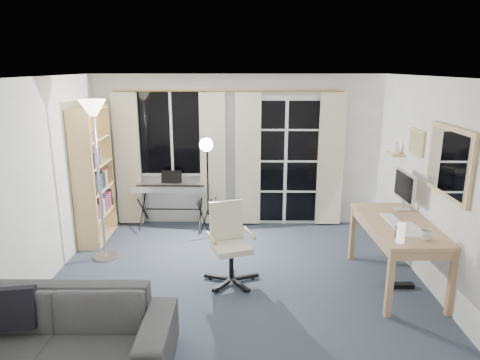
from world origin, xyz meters
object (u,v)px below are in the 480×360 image
torchiere_lamp (95,133)px  office_chair (228,235)px  monitor (405,187)px  sofa (45,323)px  mug (426,234)px  keyboard_piano (171,189)px  studio_light (207,156)px  bookshelf (91,179)px  desk (398,230)px

torchiere_lamp → office_chair: torchiere_lamp is taller
office_chair → monitor: (2.17, 0.35, 0.50)m
monitor → sofa: 4.19m
monitor → mug: bearing=-97.8°
office_chair → mug: size_ratio=7.60×
keyboard_piano → studio_light: bearing=-32.7°
bookshelf → mug: 4.49m
keyboard_piano → sofa: bearing=-99.0°
office_chair → bookshelf: bearing=130.1°
office_chair → mug: office_chair is taller
desk → monitor: monitor is taller
mug → keyboard_piano: bearing=143.3°
bookshelf → torchiere_lamp: torchiere_lamp is taller
monitor → studio_light: bearing=158.1°
torchiere_lamp → sofa: size_ratio=0.99×
desk → office_chair: bearing=174.9°
torchiere_lamp → sofa: 2.51m
keyboard_piano → office_chair: (0.96, -1.65, -0.09)m
bookshelf → studio_light: bookshelf is taller
bookshelf → mug: bookshelf is taller
torchiere_lamp → office_chair: (1.69, -0.55, -1.13)m
keyboard_piano → desk: 3.42m
torchiere_lamp → mug: bearing=-17.1°
keyboard_piano → bookshelf: bearing=-157.3°
keyboard_piano → studio_light: 0.95m
office_chair → sofa: office_chair is taller
torchiere_lamp → sofa: bearing=-84.7°
office_chair → torchiere_lamp: bearing=142.8°
studio_light → desk: bearing=-30.1°
bookshelf → torchiere_lamp: bearing=-63.4°
studio_light → sofa: bearing=-111.5°
keyboard_piano → sofa: (-0.53, -3.25, -0.24)m
bookshelf → studio_light: size_ratio=1.24×
torchiere_lamp → monitor: size_ratio=3.79×
keyboard_piano → mug: keyboard_piano is taller
keyboard_piano → studio_light: (0.61, -0.40, 0.61)m
bookshelf → mug: bearing=-25.0°
torchiere_lamp → studio_light: 1.57m
torchiere_lamp → keyboard_piano: size_ratio=1.77×
bookshelf → sofa: bearing=-80.2°
torchiere_lamp → monitor: 3.91m
monitor → bookshelf: bearing=166.3°
sofa → desk: bearing=22.9°
bookshelf → keyboard_piano: 1.19m
sofa → bookshelf: bearing=100.6°
keyboard_piano → office_chair: bearing=-59.5°
keyboard_piano → sofa: 3.30m
sofa → mug: bearing=15.2°
bookshelf → monitor: 4.29m
mug → sofa: size_ratio=0.06×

